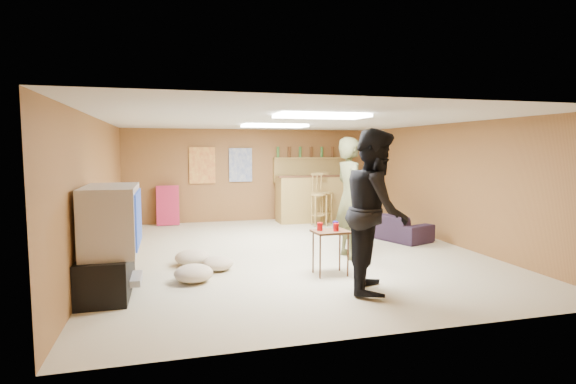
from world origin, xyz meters
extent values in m
plane|color=#BFB491|center=(0.00, 0.00, 0.00)|extent=(7.00, 7.00, 0.00)
cube|color=silver|center=(0.00, 0.00, 2.20)|extent=(6.00, 7.00, 0.02)
cube|color=brown|center=(0.00, 3.50, 1.10)|extent=(6.00, 0.02, 2.20)
cube|color=brown|center=(0.00, -3.50, 1.10)|extent=(6.00, 0.02, 2.20)
cube|color=brown|center=(-3.00, 0.00, 1.10)|extent=(0.02, 7.00, 2.20)
cube|color=brown|center=(3.00, 0.00, 1.10)|extent=(0.02, 7.00, 2.20)
cube|color=black|center=(-2.72, -1.50, 0.25)|extent=(0.55, 1.30, 0.50)
cube|color=#B2B2B7|center=(-2.50, -1.50, 0.15)|extent=(0.35, 0.50, 0.08)
cube|color=#B2B2B7|center=(-2.65, -1.50, 0.90)|extent=(0.60, 1.10, 0.80)
cube|color=navy|center=(-2.34, -1.50, 0.90)|extent=(0.02, 0.95, 0.65)
cube|color=olive|center=(1.50, 2.95, 0.55)|extent=(2.00, 0.60, 1.10)
cube|color=#462816|center=(1.50, 2.70, 1.10)|extent=(2.10, 0.12, 0.05)
cube|color=olive|center=(1.50, 3.40, 1.50)|extent=(2.00, 0.18, 0.05)
cube|color=olive|center=(1.50, 3.42, 1.20)|extent=(2.00, 0.14, 0.60)
cube|color=#BF3F26|center=(-1.20, 3.46, 1.35)|extent=(0.60, 0.03, 0.85)
cube|color=#334C99|center=(-0.30, 3.46, 1.35)|extent=(0.55, 0.03, 0.80)
cube|color=#B92245|center=(-2.00, 3.30, 0.45)|extent=(0.50, 0.26, 0.91)
cube|color=white|center=(0.00, -1.50, 2.17)|extent=(1.20, 0.60, 0.04)
cube|color=white|center=(0.00, 1.20, 2.17)|extent=(1.20, 0.60, 0.04)
imported|color=brown|center=(0.82, -0.59, 0.96)|extent=(0.49, 0.72, 1.92)
imported|color=black|center=(0.46, -2.22, 0.99)|extent=(1.08, 1.19, 1.98)
imported|color=black|center=(2.17, 0.71, 0.25)|extent=(1.21, 1.83, 0.50)
cube|color=#462816|center=(0.16, -1.45, 0.31)|extent=(0.50, 0.41, 0.62)
cylinder|color=#B50C0D|center=(0.02, -1.41, 0.67)|extent=(0.09, 0.09, 0.11)
cylinder|color=#B50C0D|center=(0.22, -1.51, 0.67)|extent=(0.10, 0.10, 0.11)
cylinder|color=navy|center=(0.28, -1.33, 0.67)|extent=(0.10, 0.10, 0.11)
ellipsoid|color=tan|center=(-1.66, -0.43, 0.12)|extent=(0.55, 0.55, 0.23)
ellipsoid|color=tan|center=(-1.32, -0.83, 0.10)|extent=(0.53, 0.53, 0.20)
ellipsoid|color=tan|center=(-1.69, -1.31, 0.11)|extent=(0.55, 0.55, 0.23)
camera|label=1|loc=(-1.98, -7.18, 1.74)|focal=28.00mm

